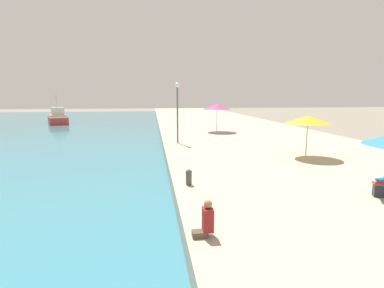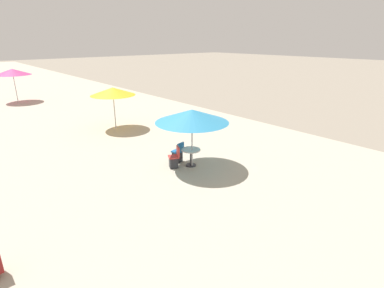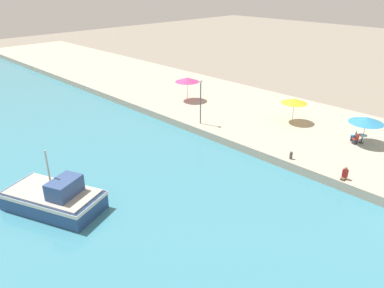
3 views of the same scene
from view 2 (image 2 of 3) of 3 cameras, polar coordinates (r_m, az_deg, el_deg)
The scene contains 7 objects.
quay_promenade at distance 38.53m, azimuth -29.19°, elevation 8.82°, with size 16.00×90.00×0.78m.
cafe_umbrella_pink at distance 12.01m, azimuth 0.00°, elevation 5.37°, with size 2.99×2.99×2.46m.
cafe_umbrella_white at distance 18.17m, azimuth -14.86°, elevation 9.67°, with size 2.59×2.59×2.45m.
cafe_umbrella_striped at distance 29.59m, azimuth -31.03°, elevation 11.69°, with size 2.86×2.86×2.75m.
cafe_table at distance 12.57m, azimuth -0.21°, elevation -1.91°, with size 0.80×0.80×0.74m.
cafe_chair_left at distance 12.50m, azimuth -3.42°, elevation -3.10°, with size 0.56×0.55×0.91m.
cafe_chair_right at distance 13.07m, azimuth -2.74°, elevation -2.07°, with size 0.48×0.51×0.91m.
Camera 2 is at (0.40, -0.37, 5.90)m, focal length 28.00 mm.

